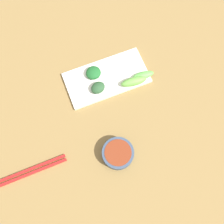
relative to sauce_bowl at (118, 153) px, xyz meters
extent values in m
cube|color=olive|center=(0.15, -0.04, -0.03)|extent=(2.10, 2.10, 0.02)
cylinder|color=#34445B|center=(0.00, 0.00, 0.00)|extent=(0.11, 0.11, 0.04)
cylinder|color=maroon|center=(0.00, 0.00, 0.00)|extent=(0.09, 0.09, 0.03)
cube|color=silver|center=(0.28, -0.07, -0.02)|extent=(0.15, 0.30, 0.01)
ellipsoid|color=#284E2B|center=(0.24, -0.02, 0.00)|extent=(0.06, 0.06, 0.03)
ellipsoid|color=#64A742|center=(0.22, -0.15, 0.01)|extent=(0.04, 0.10, 0.03)
ellipsoid|color=#5CB748|center=(0.23, -0.19, 0.00)|extent=(0.04, 0.08, 0.02)
ellipsoid|color=#1D5D27|center=(0.31, -0.03, 0.00)|extent=(0.07, 0.07, 0.03)
cube|color=#B31B1A|center=(0.05, 0.28, -0.02)|extent=(0.01, 0.23, 0.01)
cube|color=#B31B1A|center=(0.06, 0.28, -0.02)|extent=(0.01, 0.23, 0.01)
camera|label=1|loc=(-0.12, 0.07, 0.86)|focal=41.69mm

